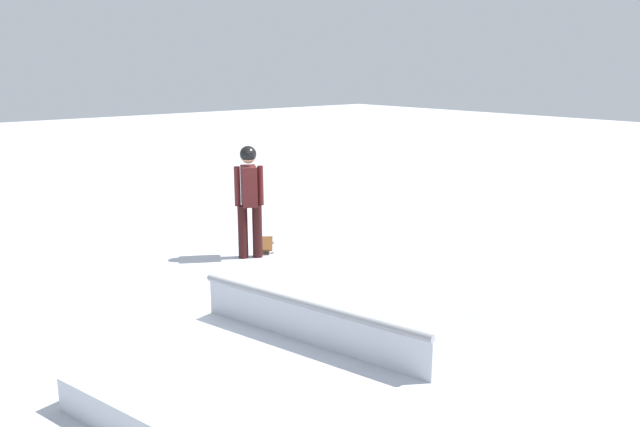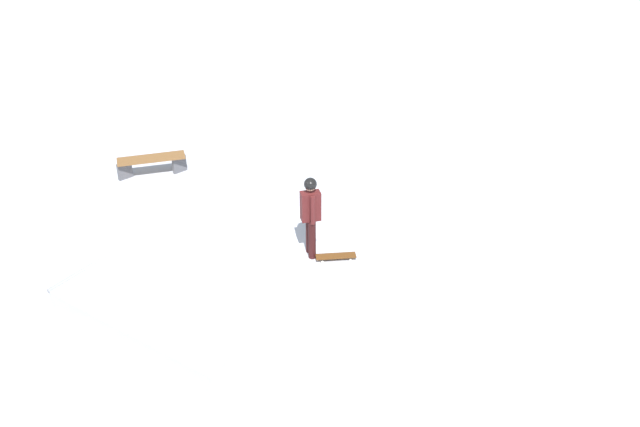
# 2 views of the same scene
# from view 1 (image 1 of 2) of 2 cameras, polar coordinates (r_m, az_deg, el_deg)

# --- Properties ---
(ground_plane) EXTENTS (60.00, 60.00, 0.00)m
(ground_plane) POSITION_cam_1_polar(r_m,az_deg,el_deg) (7.74, -4.24, -8.62)
(ground_plane) COLOR #B2B7C1
(skate_ramp) EXTENTS (5.86, 3.79, 0.74)m
(skate_ramp) POSITION_cam_1_polar(r_m,az_deg,el_deg) (7.10, 5.40, -7.94)
(skate_ramp) COLOR silver
(skate_ramp) RESTS_ON ground
(skater) EXTENTS (0.40, 0.44, 1.73)m
(skater) POSITION_cam_1_polar(r_m,az_deg,el_deg) (9.52, -6.46, 1.84)
(skater) COLOR black
(skater) RESTS_ON ground
(skateboard) EXTENTS (0.64, 0.76, 0.09)m
(skateboard) POSITION_cam_1_polar(r_m,az_deg,el_deg) (10.19, -4.90, -2.75)
(skateboard) COLOR #593314
(skateboard) RESTS_ON ground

